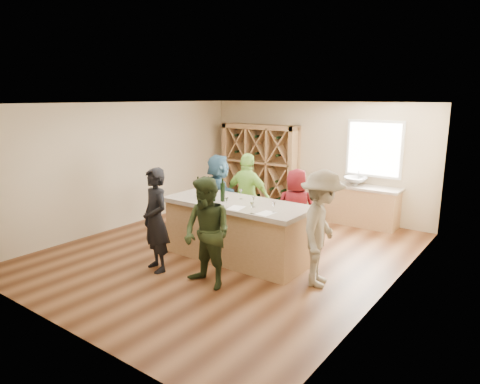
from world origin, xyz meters
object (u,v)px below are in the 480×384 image
Objects in this scene: wine_bottle_a at (198,189)px; person_far_mid at (248,197)px; person_server at (321,229)px; wine_bottle_d at (213,193)px; wine_bottle_e at (223,192)px; person_near_left at (156,220)px; tasting_counter_base at (237,232)px; person_far_left at (219,193)px; sink at (355,181)px; wine_bottle_c at (209,190)px; wine_rack at (260,166)px; person_far_right at (296,210)px; wine_bottle_b at (199,191)px; person_near_right at (207,233)px.

wine_bottle_a is 0.17× the size of person_far_mid.
wine_bottle_d is at bearing 78.20° from person_server.
wine_bottle_e is 0.19× the size of person_near_left.
tasting_counter_base is 1.51m from person_near_left.
person_server is 2.43m from person_far_mid.
person_server is at bearing -168.89° from person_far_left.
person_server is at bearing -76.42° from sink.
sink is 3.19m from person_far_left.
wine_bottle_a is 0.59m from wine_bottle_e.
wine_bottle_c is at bearing -111.86° from sink.
wine_rack reaches higher than wine_bottle_c.
person_server is at bearing 104.01° from person_far_right.
person_far_right is at bearing 58.09° from tasting_counter_base.
sink is at bearing 71.27° from wine_bottle_d.
person_server reaches higher than wine_bottle_c.
wine_bottle_b is 0.35m from wine_bottle_d.
person_near_right is at bearing -54.91° from wine_bottle_d.
sink is 0.31× the size of person_near_right.
person_server is at bearing 1.99° from wine_bottle_b.
wine_rack is 1.29× the size of person_far_left.
tasting_counter_base is 1.78m from person_server.
wine_rack reaches higher than person_far_mid.
wine_bottle_c reaches higher than wine_bottle_b.
wine_rack reaches higher than tasting_counter_base.
tasting_counter_base is 1.09m from wine_bottle_a.
wine_bottle_a is 1.37m from person_far_left.
wine_bottle_a is at bearing -179.79° from wine_bottle_e.
person_far_right is at bearing 53.59° from wine_bottle_e.
person_near_right is (2.17, -4.70, -0.23)m from wine_rack.
wine_bottle_d is at bearing -149.78° from wine_bottle_e.
person_near_left reaches higher than person_near_right.
person_far_right reaches higher than wine_bottle_b.
wine_bottle_e is 0.18× the size of person_server.
wine_bottle_e is at bearing 30.22° from wine_bottle_d.
wine_bottle_e is at bearing -149.05° from tasting_counter_base.
person_far_left is (-0.76, 1.21, -0.39)m from wine_bottle_c.
person_far_mid reaches higher than tasting_counter_base.
wine_bottle_b is 0.16× the size of person_near_left.
wine_bottle_a is 0.18× the size of person_near_right.
person_far_left is (-0.60, 1.29, -0.36)m from wine_bottle_b.
wine_bottle_c is 1.48m from person_far_left.
person_far_left is at bearing 121.45° from person_near_left.
wine_rack is 2.87m from person_far_mid.
wine_bottle_e is at bearing 0.21° from wine_bottle_a.
wine_rack is at bearing 111.66° from wine_bottle_d.
person_far_right reaches higher than wine_bottle_e.
wine_bottle_c and wine_bottle_e have the same top height.
person_near_left is (-0.08, -1.03, -0.33)m from wine_bottle_b.
sink is at bearing -124.58° from person_far_right.
wine_bottle_a is (1.03, -3.62, 0.13)m from wine_rack.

